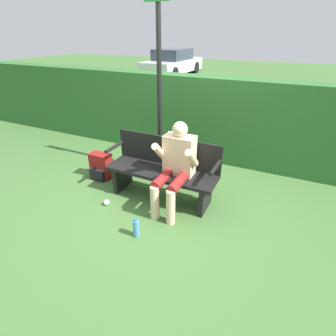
# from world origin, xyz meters

# --- Properties ---
(ground_plane) EXTENTS (40.00, 40.00, 0.00)m
(ground_plane) POSITION_xyz_m (0.00, 0.00, 0.00)
(ground_plane) COLOR #426B33
(hedge_back) EXTENTS (12.00, 0.39, 1.44)m
(hedge_back) POSITION_xyz_m (0.00, 1.59, 0.72)
(hedge_back) COLOR #2D662D
(hedge_back) RESTS_ON ground
(park_bench) EXTENTS (1.53, 0.46, 0.84)m
(park_bench) POSITION_xyz_m (0.00, 0.06, 0.43)
(park_bench) COLOR black
(park_bench) RESTS_ON ground
(person_seated) EXTENTS (0.53, 0.66, 1.14)m
(person_seated) POSITION_xyz_m (0.24, -0.08, 0.62)
(person_seated) COLOR beige
(person_seated) RESTS_ON ground
(backpack) EXTENTS (0.33, 0.25, 0.41)m
(backpack) POSITION_xyz_m (-1.12, 0.10, 0.20)
(backpack) COLOR maroon
(backpack) RESTS_ON ground
(water_bottle) EXTENTS (0.07, 0.07, 0.24)m
(water_bottle) POSITION_xyz_m (0.10, -0.84, 0.12)
(water_bottle) COLOR #4C8CCC
(water_bottle) RESTS_ON ground
(signpost) EXTENTS (0.35, 0.09, 2.70)m
(signpost) POSITION_xyz_m (-0.36, 0.68, 1.50)
(signpost) COLOR black
(signpost) RESTS_ON ground
(parked_car) EXTENTS (1.93, 4.31, 1.28)m
(parked_car) POSITION_xyz_m (-4.67, 10.68, 0.60)
(parked_car) COLOR silver
(parked_car) RESTS_ON ground
(litter_crumple) EXTENTS (0.08, 0.08, 0.08)m
(litter_crumple) POSITION_xyz_m (-0.59, -0.49, 0.04)
(litter_crumple) COLOR silver
(litter_crumple) RESTS_ON ground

